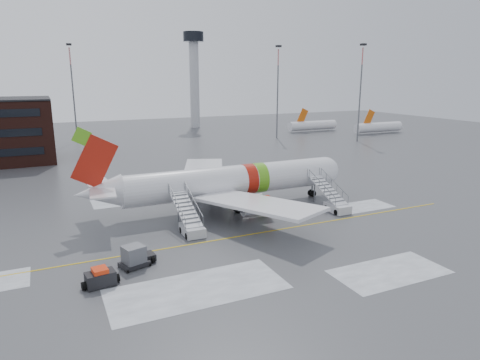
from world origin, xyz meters
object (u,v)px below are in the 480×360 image
airstair_aft (190,223)px  pushback_tug (138,256)px  airliner (226,182)px  airstair_fwd (334,202)px  uld_container (134,257)px  baggage_tractor (101,278)px

airstair_aft → pushback_tug: (-6.63, -5.45, -0.42)m
airliner → airstair_fwd: 13.65m
airstair_aft → uld_container: 9.34m
pushback_tug → baggage_tractor: bearing=-140.1°
uld_container → airstair_aft: bearing=40.3°
airliner → baggage_tractor: bearing=-139.0°
pushback_tug → uld_container: 0.81m
uld_container → airliner: bearing=41.6°
pushback_tug → airstair_aft: bearing=39.4°
airstair_aft → uld_container: airstair_aft is taller
pushback_tug → uld_container: uld_container is taller
pushback_tug → uld_container: bearing=-130.2°
pushback_tug → uld_container: (-0.49, -0.58, 0.26)m
pushback_tug → baggage_tractor: size_ratio=0.90×
airliner → airstair_fwd: size_ratio=4.55×
airstair_aft → pushback_tug: 8.59m
airstair_fwd → airstair_aft: (-18.80, 0.00, 0.00)m
airstair_aft → uld_container: bearing=-139.7°
airstair_fwd → baggage_tractor: size_ratio=2.55×
airliner → airstair_fwd: airliner is taller
airstair_fwd → uld_container: airstair_fwd is taller
airliner → airstair_aft: bearing=-137.2°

